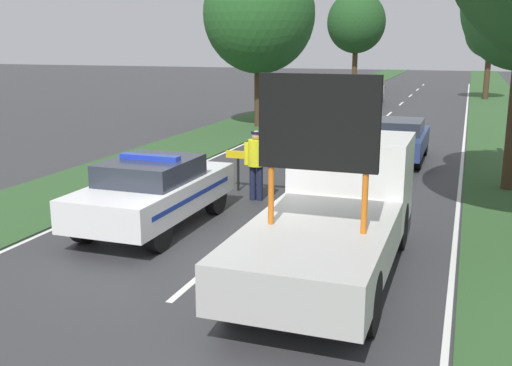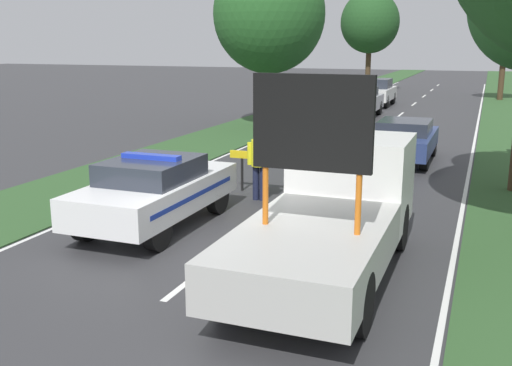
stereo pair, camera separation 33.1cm
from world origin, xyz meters
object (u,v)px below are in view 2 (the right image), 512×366
Objects in this scene: police_officer at (259,159)px; roadside_tree_mid_right at (370,22)px; traffic_cone_centre_front at (320,189)px; queued_car_van_white at (376,92)px; queued_car_hatch_blue at (405,139)px; queued_car_sedan_black at (332,117)px; traffic_cone_near_police at (200,181)px; police_car at (155,190)px; roadside_tree_far_left at (269,14)px; road_barrier at (290,161)px; work_truck at (334,209)px; queued_car_sedan_silver at (359,101)px; pedestrian_civilian at (308,165)px; roadside_tree_near_right at (506,32)px.

roadside_tree_mid_right is (-4.03, 35.42, 4.37)m from police_officer.
queued_car_van_white is at bearing 96.68° from traffic_cone_centre_front.
queued_car_hatch_blue is 6.48m from queued_car_sedan_black.
queued_car_van_white is at bearing 88.76° from traffic_cone_near_police.
roadside_tree_mid_right is (-2.73, 38.28, 4.62)m from police_car.
queued_car_hatch_blue reaches higher than traffic_cone_centre_front.
police_car is 10.16m from queued_car_hatch_blue.
roadside_tree_far_left is at bearing -17.74° from queued_car_sedan_black.
road_barrier is 6.11m from queued_car_hatch_blue.
roadside_tree_mid_right is at bearing -82.78° from work_truck.
traffic_cone_near_police is at bearing -86.45° from roadside_tree_mid_right.
queued_car_hatch_blue reaches higher than traffic_cone_near_police.
queued_car_sedan_silver reaches higher than traffic_cone_centre_front.
pedestrian_civilian reaches higher than traffic_cone_centre_front.
queued_car_van_white is 12.37m from roadside_tree_mid_right.
traffic_cone_centre_front is (1.44, 0.49, -0.76)m from police_officer.
pedestrian_civilian is (-1.58, 3.87, -0.07)m from work_truck.
traffic_cone_centre_front is at bearing -158.31° from police_officer.
pedestrian_civilian is 3.25m from traffic_cone_near_police.
traffic_cone_centre_front is 0.07× the size of roadside_tree_mid_right.
pedestrian_civilian is at bearing 49.41° from police_car.
road_barrier is 35.25m from roadside_tree_mid_right.
roadside_tree_near_right reaches higher than queued_car_van_white.
traffic_cone_near_police is 31.87m from roadside_tree_near_right.
queued_car_hatch_blue is at bearing -109.83° from police_officer.
roadside_tree_near_right is at bearing 60.37° from roadside_tree_far_left.
pedestrian_civilian reaches higher than road_barrier.
pedestrian_civilian is at bearing 96.16° from queued_car_van_white.
roadside_tree_far_left reaches higher than pedestrian_civilian.
traffic_cone_centre_front is (0.16, 0.52, -0.71)m from pedestrian_civilian.
roadside_tree_far_left is (-3.04, -11.43, 4.25)m from queued_car_van_white.
traffic_cone_centre_front is 23.92m from queued_car_van_white.
roadside_tree_mid_right is at bearing 89.11° from roadside_tree_far_left.
traffic_cone_centre_front is (-1.42, 4.39, -0.78)m from work_truck.
work_truck is 1.43× the size of queued_car_sedan_black.
road_barrier is 0.42× the size of roadside_tree_mid_right.
queued_car_van_white is (-0.04, 27.09, 0.07)m from police_car.
traffic_cone_near_police is at bearing -9.50° from police_officer.
queued_car_sedan_silver is at bearing 59.12° from roadside_tree_far_left.
pedestrian_civilian is 0.22× the size of roadside_tree_mid_right.
work_truck is at bearing -72.11° from traffic_cone_centre_front.
traffic_cone_centre_front is at bearing -64.70° from roadside_tree_far_left.
roadside_tree_far_left reaches higher than road_barrier.
police_car is 4.35m from traffic_cone_centre_front.
queued_car_hatch_blue is (2.72, 6.48, -0.31)m from police_officer.
road_barrier is 1.09m from pedestrian_civilian.
roadside_tree_near_right is (7.27, 33.85, 3.75)m from police_car.
roadside_tree_far_left is (-10.35, -18.19, 0.56)m from roadside_tree_near_right.
police_car is 0.71× the size of roadside_tree_near_right.
roadside_tree_near_right is (7.14, 12.83, 3.73)m from queued_car_sedan_silver.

